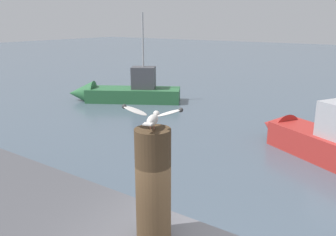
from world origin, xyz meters
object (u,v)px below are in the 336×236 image
Objects in this scene: boat_red at (320,139)px; boat_green at (120,92)px; seagull at (153,117)px; mooring_post at (153,185)px.

boat_green is (-9.71, 2.06, -0.08)m from boat_red.
boat_red is (-0.06, 7.94, -2.45)m from seagull.
boat_green reaches higher than boat_red.
mooring_post is at bearing -69.20° from seagull.
seagull is 0.12× the size of boat_red.
seagull is (-0.00, 0.00, 0.69)m from mooring_post.
boat_green is at bearing 134.32° from seagull.
seagull reaches higher than mooring_post.
boat_red is 0.88× the size of boat_green.
mooring_post is 8.14m from boat_red.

